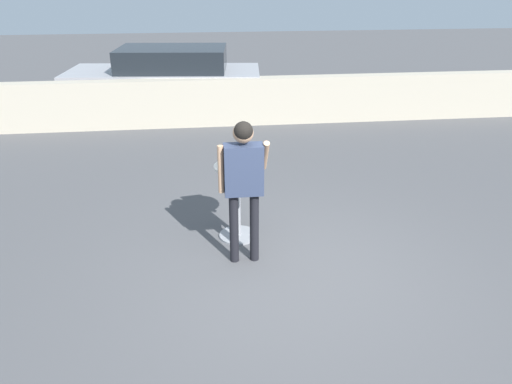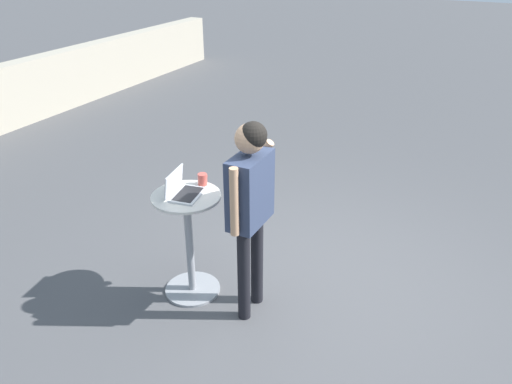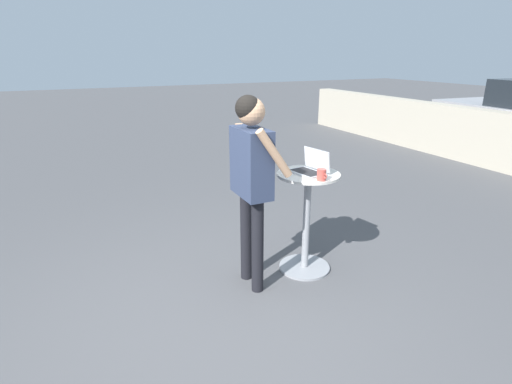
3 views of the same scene
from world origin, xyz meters
TOP-DOWN VIEW (x-y plane):
  - ground_plane at (0.00, 0.00)m, footprint 50.00×50.00m
  - pavement_kerb at (0.00, 6.40)m, footprint 15.70×0.35m
  - cafe_table at (-0.56, 1.09)m, footprint 0.60×0.60m
  - laptop at (-0.56, 1.12)m, footprint 0.37×0.30m
  - coffee_mug at (-0.32, 1.07)m, footprint 0.12×0.08m
  - standing_person at (-0.53, 0.48)m, footprint 0.59×0.39m
  - parked_car_near_street at (-1.73, 7.47)m, footprint 4.74×2.33m

SIDE VIEW (x-z plane):
  - ground_plane at x=0.00m, z-range 0.00..0.00m
  - pavement_kerb at x=0.00m, z-range 0.00..1.07m
  - cafe_table at x=-0.56m, z-range 0.06..1.08m
  - parked_car_near_street at x=-1.73m, z-range 0.03..1.64m
  - laptop at x=-0.56m, z-range 0.96..1.18m
  - coffee_mug at x=-0.32m, z-range 1.02..1.13m
  - standing_person at x=-0.53m, z-range 0.26..2.04m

